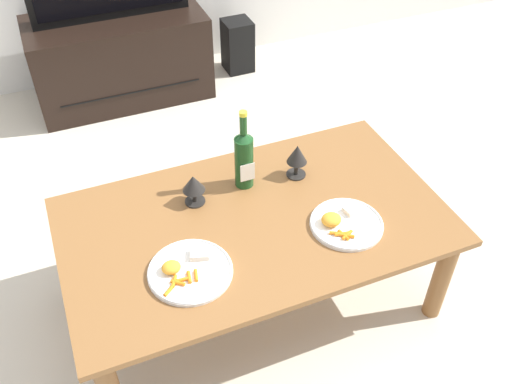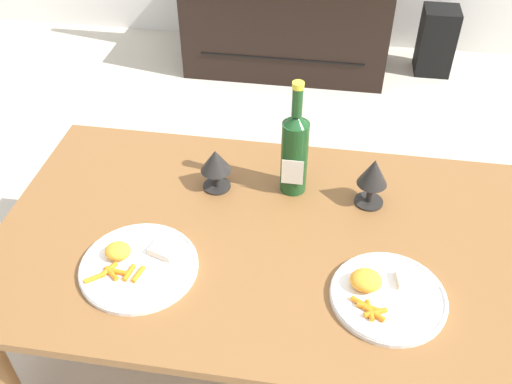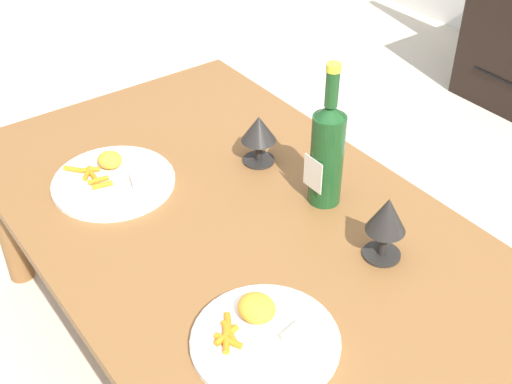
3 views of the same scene
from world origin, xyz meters
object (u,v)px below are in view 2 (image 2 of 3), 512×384
(dinner_plate_left, at_px, (138,265))
(dinner_plate_right, at_px, (386,294))
(tv_stand, at_px, (288,19))
(wine_bottle, at_px, (295,150))
(floor_speaker, at_px, (436,41))
(goblet_right, at_px, (373,175))
(goblet_left, at_px, (216,163))
(dining_table, at_px, (269,254))

(dinner_plate_left, relative_size, dinner_plate_right, 1.07)
(tv_stand, xyz_separation_m, wine_bottle, (0.19, -1.58, 0.33))
(tv_stand, height_order, dinner_plate_right, tv_stand)
(tv_stand, relative_size, floor_speaker, 3.01)
(floor_speaker, xyz_separation_m, dinner_plate_left, (-0.92, -1.97, 0.29))
(tv_stand, bearing_deg, dinner_plate_right, -77.23)
(floor_speaker, bearing_deg, goblet_right, -103.02)
(dinner_plate_left, height_order, dinner_plate_right, dinner_plate_right)
(dinner_plate_left, bearing_deg, goblet_left, 69.24)
(wine_bottle, bearing_deg, goblet_right, -7.33)
(tv_stand, relative_size, goblet_left, 8.17)
(goblet_left, height_order, dinner_plate_left, goblet_left)
(goblet_left, bearing_deg, dinner_plate_right, -35.23)
(goblet_left, bearing_deg, dining_table, -44.96)
(tv_stand, bearing_deg, goblet_right, -76.09)
(dinner_plate_right, bearing_deg, dinner_plate_left, -179.97)
(dinner_plate_left, bearing_deg, dining_table, 27.30)
(dinner_plate_left, bearing_deg, tv_stand, 85.65)
(dining_table, distance_m, floor_speaker, 1.93)
(dining_table, xyz_separation_m, goblet_left, (-0.17, 0.17, 0.15))
(tv_stand, height_order, goblet_left, goblet_left)
(tv_stand, xyz_separation_m, goblet_left, (-0.02, -1.60, 0.28))
(dining_table, distance_m, dinner_plate_left, 0.34)
(dinner_plate_left, bearing_deg, floor_speaker, 65.11)
(floor_speaker, xyz_separation_m, goblet_left, (-0.79, -1.65, 0.36))
(goblet_left, xyz_separation_m, dinner_plate_right, (0.46, -0.33, -0.07))
(tv_stand, height_order, goblet_right, goblet_right)
(wine_bottle, height_order, goblet_right, wine_bottle)
(floor_speaker, xyz_separation_m, goblet_right, (-0.37, -1.65, 0.38))
(goblet_right, bearing_deg, wine_bottle, 172.67)
(goblet_right, bearing_deg, dining_table, -145.11)
(dining_table, height_order, goblet_left, goblet_left)
(dinner_plate_right, bearing_deg, dining_table, 152.05)
(dinner_plate_right, bearing_deg, goblet_left, 144.77)
(dining_table, xyz_separation_m, goblet_right, (0.25, 0.17, 0.16))
(dining_table, relative_size, dinner_plate_right, 5.28)
(tv_stand, distance_m, goblet_right, 1.68)
(wine_bottle, height_order, dinner_plate_right, wine_bottle)
(dining_table, distance_m, wine_bottle, 0.28)
(floor_speaker, height_order, wine_bottle, wine_bottle)
(goblet_right, bearing_deg, dinner_plate_right, -82.99)
(dining_table, distance_m, dinner_plate_right, 0.33)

